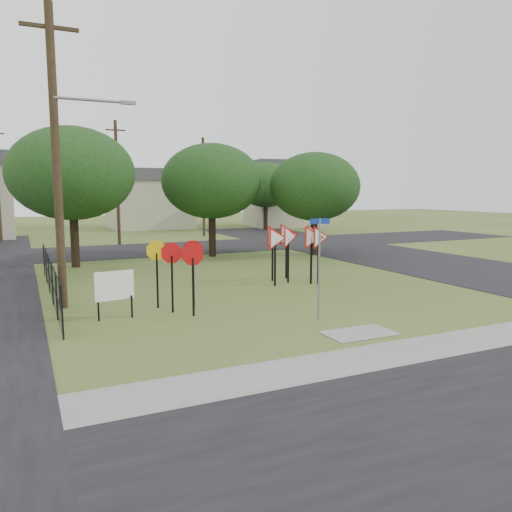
{
  "coord_description": "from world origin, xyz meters",
  "views": [
    {
      "loc": [
        -8.43,
        -13.51,
        4.01
      ],
      "look_at": [
        -0.69,
        3.0,
        1.6
      ],
      "focal_mm": 35.0,
      "sensor_mm": 36.0,
      "label": 1
    }
  ],
  "objects_px": {
    "stop_sign_cluster": "(178,259)",
    "info_board": "(115,287)",
    "yield_sign_cluster": "(295,239)",
    "street_name_sign": "(319,263)"
  },
  "relations": [
    {
      "from": "stop_sign_cluster",
      "to": "info_board",
      "type": "bearing_deg",
      "value": -174.15
    },
    {
      "from": "yield_sign_cluster",
      "to": "stop_sign_cluster",
      "type": "bearing_deg",
      "value": -154.09
    },
    {
      "from": "street_name_sign",
      "to": "info_board",
      "type": "distance_m",
      "value": 6.39
    },
    {
      "from": "stop_sign_cluster",
      "to": "yield_sign_cluster",
      "type": "xyz_separation_m",
      "value": [
        6.1,
        2.96,
        0.14
      ]
    },
    {
      "from": "yield_sign_cluster",
      "to": "info_board",
      "type": "distance_m",
      "value": 8.86
    },
    {
      "from": "yield_sign_cluster",
      "to": "info_board",
      "type": "height_order",
      "value": "yield_sign_cluster"
    },
    {
      "from": "street_name_sign",
      "to": "stop_sign_cluster",
      "type": "xyz_separation_m",
      "value": [
        -3.58,
        2.99,
        -0.05
      ]
    },
    {
      "from": "yield_sign_cluster",
      "to": "info_board",
      "type": "bearing_deg",
      "value": -158.85
    },
    {
      "from": "yield_sign_cluster",
      "to": "info_board",
      "type": "relative_size",
      "value": 2.15
    },
    {
      "from": "street_name_sign",
      "to": "yield_sign_cluster",
      "type": "height_order",
      "value": "street_name_sign"
    }
  ]
}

